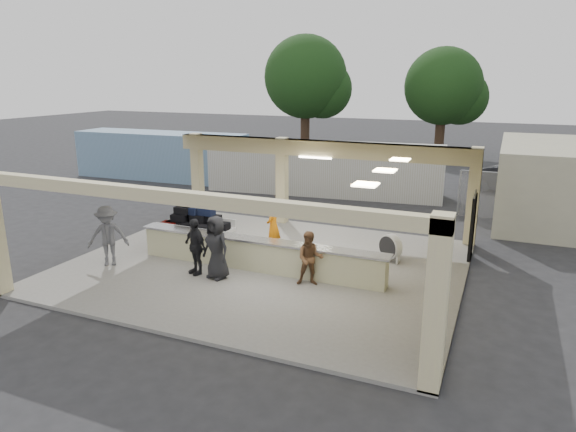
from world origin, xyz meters
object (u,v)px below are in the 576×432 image
at_px(passenger_d, 216,247).
at_px(car_dark, 514,180).
at_px(luggage_cart, 196,224).
at_px(baggage_handler, 273,226).
at_px(passenger_a, 310,259).
at_px(container_blue, 161,155).
at_px(drum_fan, 390,247).
at_px(passenger_c, 108,236).
at_px(passenger_b, 195,246).
at_px(baggage_counter, 258,254).
at_px(container_white, 324,168).
at_px(car_white_a, 565,194).

height_order(passenger_d, car_dark, passenger_d).
xyz_separation_m(luggage_cart, baggage_handler, (2.83, 0.36, 0.16)).
height_order(baggage_handler, passenger_a, baggage_handler).
distance_m(luggage_cart, container_blue, 13.70).
height_order(drum_fan, passenger_c, passenger_c).
distance_m(passenger_a, passenger_b, 3.51).
bearing_deg(baggage_handler, passenger_c, -57.12).
xyz_separation_m(luggage_cart, passenger_b, (1.49, -2.31, 0.09)).
bearing_deg(passenger_a, passenger_d, 171.40).
relative_size(baggage_counter, container_white, 0.68).
relative_size(passenger_d, container_white, 0.16).
distance_m(baggage_counter, passenger_a, 1.98).
height_order(drum_fan, baggage_handler, baggage_handler).
height_order(baggage_counter, passenger_d, passenger_d).
xyz_separation_m(passenger_b, container_white, (-0.30, 12.49, 0.34)).
xyz_separation_m(drum_fan, car_dark, (3.62, 12.82, 0.12)).
bearing_deg(passenger_b, passenger_c, -147.40).
xyz_separation_m(luggage_cart, container_white, (1.18, 10.18, 0.43)).
relative_size(car_white_a, container_blue, 0.47).
relative_size(baggage_counter, baggage_handler, 4.42).
bearing_deg(container_white, drum_fan, -64.97).
relative_size(baggage_counter, passenger_c, 4.27).
bearing_deg(car_white_a, drum_fan, 133.01).
height_order(passenger_a, container_white, container_white).
height_order(passenger_d, car_white_a, passenger_d).
bearing_deg(car_white_a, passenger_c, 117.76).
relative_size(drum_fan, car_white_a, 0.18).
bearing_deg(passenger_a, baggage_counter, 144.54).
xyz_separation_m(baggage_handler, passenger_b, (-1.34, -2.67, -0.07)).
distance_m(passenger_b, passenger_c, 2.96).
xyz_separation_m(baggage_handler, passenger_d, (-0.58, -2.71, 0.02)).
height_order(passenger_a, passenger_c, passenger_c).
bearing_deg(container_white, passenger_b, -94.48).
height_order(passenger_a, container_blue, container_blue).
distance_m(luggage_cart, passenger_c, 3.11).
bearing_deg(drum_fan, car_white_a, 93.46).
distance_m(drum_fan, container_white, 10.68).
relative_size(passenger_a, container_blue, 0.15).
bearing_deg(container_white, car_dark, 16.16).
relative_size(passenger_b, car_dark, 0.41).
bearing_deg(car_dark, baggage_counter, 176.38).
distance_m(drum_fan, passenger_b, 6.17).
relative_size(passenger_c, container_white, 0.16).
height_order(luggage_cart, car_dark, luggage_cart).
height_order(baggage_counter, passenger_a, passenger_a).
height_order(drum_fan, car_dark, car_dark).
height_order(passenger_b, passenger_c, passenger_c).
distance_m(passenger_b, container_white, 12.50).
bearing_deg(passenger_a, car_dark, 50.53).
height_order(car_white_a, container_white, container_white).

